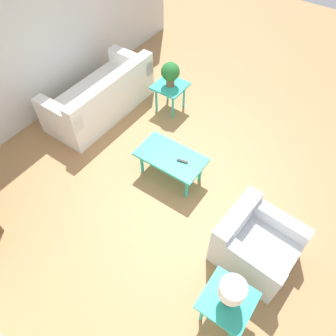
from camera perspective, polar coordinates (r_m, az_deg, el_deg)
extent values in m
plane|color=#A87A4C|center=(5.04, 3.44, -2.32)|extent=(14.00, 14.00, 0.00)
cube|color=silver|center=(5.90, -23.46, 19.86)|extent=(0.12, 7.20, 2.70)
cube|color=white|center=(6.15, -11.73, 11.39)|extent=(0.93, 2.02, 0.44)
cube|color=white|center=(5.68, -9.73, 13.45)|extent=(0.22, 2.01, 0.40)
cube|color=white|center=(6.46, -6.57, 18.12)|extent=(0.92, 0.21, 0.26)
cube|color=white|center=(5.52, -18.71, 9.02)|extent=(0.92, 0.21, 0.26)
cube|color=silver|center=(4.35, 15.08, -13.46)|extent=(0.96, 0.90, 0.44)
cube|color=silver|center=(4.07, 11.90, -8.59)|extent=(0.27, 0.85, 0.29)
cube|color=silver|center=(3.91, 13.55, -15.02)|extent=(0.91, 0.23, 0.19)
cube|color=silver|center=(4.26, 18.17, -8.26)|extent=(0.91, 0.23, 0.19)
cube|color=#2DB79E|center=(4.77, 0.49, 1.97)|extent=(1.01, 0.56, 0.04)
cylinder|color=#2DB79E|center=(4.92, 5.63, -0.49)|extent=(0.05, 0.05, 0.41)
cylinder|color=#2DB79E|center=(5.20, -2.07, 3.51)|extent=(0.05, 0.05, 0.41)
cylinder|color=#2DB79E|center=(4.72, 3.28, -3.39)|extent=(0.05, 0.05, 0.41)
cylinder|color=#2DB79E|center=(5.01, -4.58, 0.94)|extent=(0.05, 0.05, 0.41)
cube|color=#2DB79E|center=(5.90, 0.40, 14.11)|extent=(0.53, 0.53, 0.04)
cylinder|color=#2DB79E|center=(6.10, 2.79, 12.38)|extent=(0.04, 0.04, 0.49)
cylinder|color=#2DB79E|center=(6.26, -0.05, 13.56)|extent=(0.04, 0.04, 0.49)
cylinder|color=#2DB79E|center=(5.87, 0.84, 10.61)|extent=(0.04, 0.04, 0.49)
cylinder|color=#2DB79E|center=(6.03, -2.05, 11.86)|extent=(0.04, 0.04, 0.49)
cube|color=#2DB79E|center=(3.74, 10.37, -21.74)|extent=(0.53, 0.53, 0.04)
cylinder|color=#2DB79E|center=(4.04, 13.50, -22.00)|extent=(0.04, 0.04, 0.49)
cylinder|color=#2DB79E|center=(4.05, 8.74, -19.54)|extent=(0.04, 0.04, 0.49)
cylinder|color=#2DB79E|center=(3.93, 10.96, -26.32)|extent=(0.04, 0.04, 0.49)
cylinder|color=#2DB79E|center=(3.94, 5.97, -23.70)|extent=(0.04, 0.04, 0.49)
cylinder|color=brown|center=(5.85, 0.40, 14.78)|extent=(0.15, 0.15, 0.13)
sphere|color=#236B2D|center=(5.73, 0.41, 16.43)|extent=(0.32, 0.32, 0.32)
cylinder|color=#333333|center=(3.62, 10.68, -21.12)|extent=(0.14, 0.14, 0.22)
cylinder|color=white|center=(3.43, 11.18, -20.08)|extent=(0.27, 0.27, 0.17)
cube|color=black|center=(4.68, 2.52, 1.20)|extent=(0.16, 0.07, 0.02)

